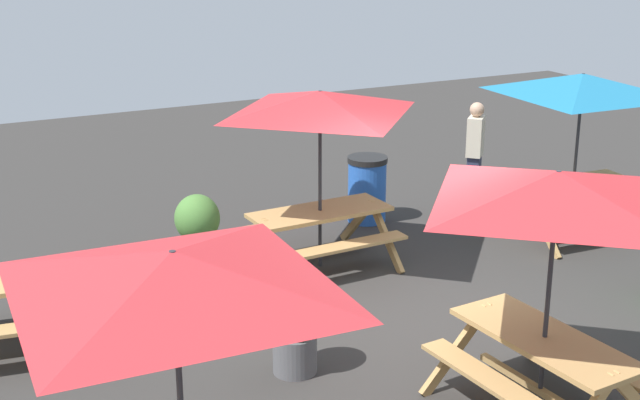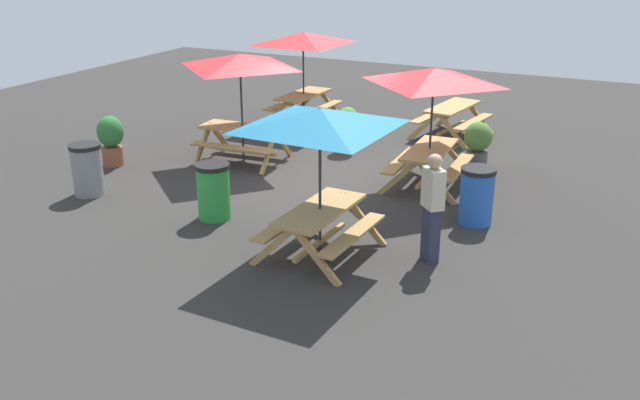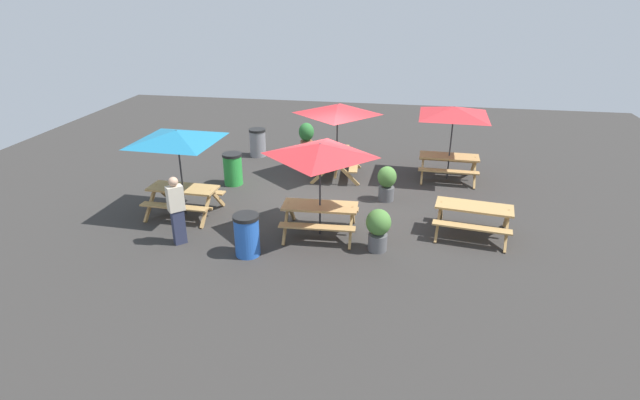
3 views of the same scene
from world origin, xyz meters
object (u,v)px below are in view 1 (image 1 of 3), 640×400
Objects in this scene: picnic_table_1 at (556,206)px; person_standing at (475,153)px; picnic_table_4 at (175,296)px; potted_plant_1 at (295,321)px; potted_plant_0 at (198,229)px; picnic_table_0 at (320,116)px; picnic_table_3 at (34,295)px; picnic_table_2 at (581,96)px; trash_bin_blue at (367,189)px.

picnic_table_1 reaches higher than person_standing.
person_standing is (-6.47, -5.44, -1.10)m from picnic_table_4.
potted_plant_1 is 0.60× the size of person_standing.
person_standing reaches higher than potted_plant_1.
picnic_table_1 reaches higher than potted_plant_0.
picnic_table_0 is 1.18× the size of picnic_table_3.
potted_plant_0 is (-1.86, -4.97, -1.42)m from picnic_table_4.
potted_plant_1 is at bearing 22.09° from picnic_table_2.
picnic_table_4 reaches higher than potted_plant_1.
picnic_table_1 is 5.37m from picnic_table_3.
picnic_table_1 is 0.83× the size of picnic_table_2.
picnic_table_2 is 2.88× the size of trash_bin_blue.
picnic_table_1 is 2.32× the size of potted_plant_1.
picnic_table_0 is 3.52m from person_standing.
picnic_table_1 reaches higher than trash_bin_blue.
potted_plant_0 is 4.65m from person_standing.
picnic_table_2 is 1.69× the size of person_standing.
picnic_table_0 is 1.40× the size of person_standing.
picnic_table_0 and picnic_table_4 have the same top height.
potted_plant_1 is (0.05, 2.94, -0.02)m from potted_plant_0.
potted_plant_1 is at bearing 51.39° from trash_bin_blue.
potted_plant_1 is 5.79m from person_standing.
picnic_table_3 is 2.50m from potted_plant_0.
picnic_table_0 is 5.50m from picnic_table_4.
potted_plant_0 is at bearing -9.37° from picnic_table_2.
picnic_table_3 is at bearing -82.37° from picnic_table_4.
potted_plant_1 is (-2.17, 1.77, -0.02)m from picnic_table_3.
picnic_table_0 and picnic_table_1 have the same top height.
picnic_table_2 is (-3.73, 0.52, 0.00)m from picnic_table_0.
person_standing is (-1.74, 0.25, 0.39)m from trash_bin_blue.
picnic_table_0 reaches higher than potted_plant_0.
picnic_table_3 is at bearing -136.36° from picnic_table_1.
potted_plant_1 is at bearing -7.59° from person_standing.
potted_plant_1 reaches higher than picnic_table_3.
picnic_table_1 reaches higher than potted_plant_1.
picnic_table_4 is at bearing -88.81° from picnic_table_1.
picnic_table_3 is at bearing 3.16° from picnic_table_2.
picnic_table_4 is 3.08m from potted_plant_1.
trash_bin_blue is at bearing -35.64° from picnic_table_2.
picnic_table_4 reaches higher than trash_bin_blue.
picnic_table_2 reaches higher than potted_plant_1.
picnic_table_3 is 5.43m from trash_bin_blue.
picnic_table_2 is 5.48m from potted_plant_0.
picnic_table_4 reaches higher than picnic_table_3.
trash_bin_blue is at bearing -151.32° from picnic_table_3.
potted_plant_0 is (5.17, -1.09, -1.42)m from picnic_table_2.
person_standing is at bearing -158.15° from picnic_table_3.
picnic_table_4 is (-0.35, 3.80, 1.43)m from picnic_table_3.
picnic_table_1 is 2.78m from potted_plant_1.
picnic_table_3 is 4.07m from picnic_table_4.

